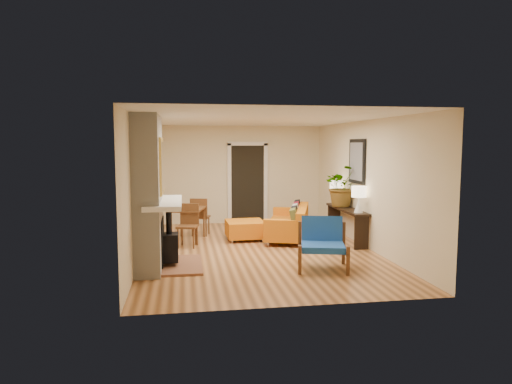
{
  "coord_description": "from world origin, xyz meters",
  "views": [
    {
      "loc": [
        -1.45,
        -8.88,
        2.12
      ],
      "look_at": [
        0.0,
        0.2,
        1.15
      ],
      "focal_mm": 32.0,
      "sensor_mm": 36.0,
      "label": 1
    }
  ],
  "objects_px": {
    "dining_table": "(191,215)",
    "lamp_far": "(336,189)",
    "blue_chair": "(322,240)",
    "houseplant": "(343,186)",
    "sofa": "(291,223)",
    "lamp_near": "(359,196)",
    "ottoman": "(245,229)",
    "console_table": "(347,215)"
  },
  "relations": [
    {
      "from": "lamp_far",
      "to": "lamp_near",
      "type": "bearing_deg",
      "value": -90.0
    },
    {
      "from": "ottoman",
      "to": "sofa",
      "type": "bearing_deg",
      "value": -2.18
    },
    {
      "from": "dining_table",
      "to": "lamp_far",
      "type": "bearing_deg",
      "value": 2.87
    },
    {
      "from": "sofa",
      "to": "houseplant",
      "type": "relative_size",
      "value": 2.32
    },
    {
      "from": "blue_chair",
      "to": "lamp_far",
      "type": "bearing_deg",
      "value": 66.69
    },
    {
      "from": "console_table",
      "to": "lamp_far",
      "type": "xyz_separation_m",
      "value": [
        0.0,
        0.73,
        0.49
      ]
    },
    {
      "from": "houseplant",
      "to": "sofa",
      "type": "bearing_deg",
      "value": 170.26
    },
    {
      "from": "dining_table",
      "to": "lamp_near",
      "type": "relative_size",
      "value": 3.11
    },
    {
      "from": "houseplant",
      "to": "ottoman",
      "type": "bearing_deg",
      "value": 173.86
    },
    {
      "from": "dining_table",
      "to": "houseplant",
      "type": "relative_size",
      "value": 1.81
    },
    {
      "from": "lamp_far",
      "to": "houseplant",
      "type": "xyz_separation_m",
      "value": [
        -0.01,
        -0.46,
        0.13
      ]
    },
    {
      "from": "console_table",
      "to": "houseplant",
      "type": "xyz_separation_m",
      "value": [
        -0.01,
        0.27,
        0.61
      ]
    },
    {
      "from": "blue_chair",
      "to": "dining_table",
      "type": "distance_m",
      "value": 3.37
    },
    {
      "from": "dining_table",
      "to": "blue_chair",
      "type": "bearing_deg",
      "value": -49.51
    },
    {
      "from": "console_table",
      "to": "lamp_far",
      "type": "relative_size",
      "value": 3.43
    },
    {
      "from": "blue_chair",
      "to": "houseplant",
      "type": "relative_size",
      "value": 1.08
    },
    {
      "from": "dining_table",
      "to": "ottoman",
      "type": "bearing_deg",
      "value": -2.71
    },
    {
      "from": "dining_table",
      "to": "lamp_near",
      "type": "height_order",
      "value": "lamp_near"
    },
    {
      "from": "blue_chair",
      "to": "console_table",
      "type": "bearing_deg",
      "value": 59.52
    },
    {
      "from": "sofa",
      "to": "houseplant",
      "type": "xyz_separation_m",
      "value": [
        1.13,
        -0.19,
        0.84
      ]
    },
    {
      "from": "ottoman",
      "to": "dining_table",
      "type": "relative_size",
      "value": 0.5
    },
    {
      "from": "lamp_near",
      "to": "houseplant",
      "type": "xyz_separation_m",
      "value": [
        -0.01,
        0.94,
        0.13
      ]
    },
    {
      "from": "sofa",
      "to": "ottoman",
      "type": "distance_m",
      "value": 1.05
    },
    {
      "from": "dining_table",
      "to": "lamp_far",
      "type": "relative_size",
      "value": 3.11
    },
    {
      "from": "sofa",
      "to": "console_table",
      "type": "xyz_separation_m",
      "value": [
        1.14,
        -0.47,
        0.23
      ]
    },
    {
      "from": "ottoman",
      "to": "blue_chair",
      "type": "xyz_separation_m",
      "value": [
        1.0,
        -2.51,
        0.23
      ]
    },
    {
      "from": "lamp_far",
      "to": "houseplant",
      "type": "relative_size",
      "value": 0.58
    },
    {
      "from": "sofa",
      "to": "lamp_far",
      "type": "distance_m",
      "value": 1.37
    },
    {
      "from": "console_table",
      "to": "dining_table",
      "type": "bearing_deg",
      "value": 170.5
    },
    {
      "from": "houseplant",
      "to": "console_table",
      "type": "bearing_deg",
      "value": -87.91
    },
    {
      "from": "blue_chair",
      "to": "houseplant",
      "type": "distance_m",
      "value": 2.66
    },
    {
      "from": "dining_table",
      "to": "lamp_far",
      "type": "distance_m",
      "value": 3.41
    },
    {
      "from": "sofa",
      "to": "dining_table",
      "type": "xyz_separation_m",
      "value": [
        -2.23,
        0.1,
        0.23
      ]
    },
    {
      "from": "lamp_near",
      "to": "lamp_far",
      "type": "height_order",
      "value": "same"
    },
    {
      "from": "dining_table",
      "to": "lamp_far",
      "type": "xyz_separation_m",
      "value": [
        3.37,
        0.17,
        0.48
      ]
    },
    {
      "from": "console_table",
      "to": "sofa",
      "type": "bearing_deg",
      "value": 157.67
    },
    {
      "from": "blue_chair",
      "to": "dining_table",
      "type": "height_order",
      "value": "dining_table"
    },
    {
      "from": "ottoman",
      "to": "console_table",
      "type": "bearing_deg",
      "value": -13.1
    },
    {
      "from": "blue_chair",
      "to": "console_table",
      "type": "relative_size",
      "value": 0.54
    },
    {
      "from": "sofa",
      "to": "blue_chair",
      "type": "bearing_deg",
      "value": -90.9
    },
    {
      "from": "ottoman",
      "to": "houseplant",
      "type": "height_order",
      "value": "houseplant"
    },
    {
      "from": "sofa",
      "to": "ottoman",
      "type": "height_order",
      "value": "sofa"
    }
  ]
}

